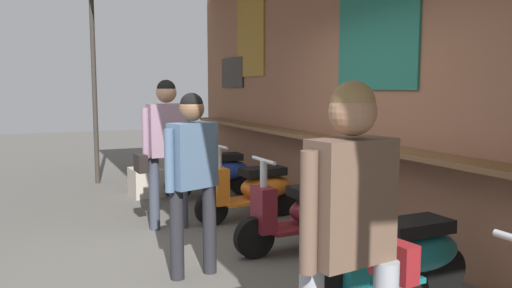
{
  "coord_description": "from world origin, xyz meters",
  "views": [
    {
      "loc": [
        4.23,
        -1.4,
        1.64
      ],
      "look_at": [
        -1.58,
        1.22,
        0.92
      ],
      "focal_mm": 34.89,
      "sensor_mm": 36.0,
      "label": 1
    }
  ],
  "objects_px": {
    "shopper_browsing": "(192,166)",
    "shopper_passing": "(353,221)",
    "scooter_orange": "(254,189)",
    "scooter_teal": "(402,255)",
    "scooter_maroon": "(306,212)",
    "shopper_with_handbag": "(166,138)",
    "merchandise_crate": "(146,182)",
    "scooter_cream": "(190,160)",
    "scooter_blue": "(216,171)"
  },
  "relations": [
    {
      "from": "scooter_blue",
      "to": "scooter_maroon",
      "type": "distance_m",
      "value": 2.72
    },
    {
      "from": "shopper_with_handbag",
      "to": "shopper_passing",
      "type": "distance_m",
      "value": 3.71
    },
    {
      "from": "merchandise_crate",
      "to": "shopper_browsing",
      "type": "bearing_deg",
      "value": -5.0
    },
    {
      "from": "scooter_blue",
      "to": "scooter_cream",
      "type": "bearing_deg",
      "value": -88.78
    },
    {
      "from": "scooter_blue",
      "to": "scooter_teal",
      "type": "height_order",
      "value": "same"
    },
    {
      "from": "scooter_blue",
      "to": "shopper_with_handbag",
      "type": "height_order",
      "value": "shopper_with_handbag"
    },
    {
      "from": "scooter_orange",
      "to": "shopper_passing",
      "type": "xyz_separation_m",
      "value": [
        3.67,
        -1.13,
        0.63
      ]
    },
    {
      "from": "scooter_teal",
      "to": "shopper_with_handbag",
      "type": "relative_size",
      "value": 0.81
    },
    {
      "from": "shopper_with_handbag",
      "to": "merchandise_crate",
      "type": "height_order",
      "value": "shopper_with_handbag"
    },
    {
      "from": "scooter_teal",
      "to": "merchandise_crate",
      "type": "height_order",
      "value": "scooter_teal"
    },
    {
      "from": "scooter_orange",
      "to": "shopper_with_handbag",
      "type": "xyz_separation_m",
      "value": [
        -0.04,
        -1.09,
        0.68
      ]
    },
    {
      "from": "scooter_cream",
      "to": "scooter_maroon",
      "type": "distance_m",
      "value": 4.07
    },
    {
      "from": "shopper_passing",
      "to": "scooter_cream",
      "type": "bearing_deg",
      "value": -17.17
    },
    {
      "from": "scooter_teal",
      "to": "shopper_browsing",
      "type": "distance_m",
      "value": 1.84
    },
    {
      "from": "scooter_orange",
      "to": "scooter_maroon",
      "type": "xyz_separation_m",
      "value": [
        1.29,
        0.0,
        0.0
      ]
    },
    {
      "from": "scooter_maroon",
      "to": "scooter_teal",
      "type": "xyz_separation_m",
      "value": [
        1.43,
        0.0,
        0.0
      ]
    },
    {
      "from": "scooter_maroon",
      "to": "shopper_with_handbag",
      "type": "distance_m",
      "value": 1.84
    },
    {
      "from": "scooter_orange",
      "to": "scooter_maroon",
      "type": "bearing_deg",
      "value": 86.01
    },
    {
      "from": "scooter_teal",
      "to": "merchandise_crate",
      "type": "xyz_separation_m",
      "value": [
        -4.65,
        -0.95,
        -0.18
      ]
    },
    {
      "from": "scooter_orange",
      "to": "shopper_with_handbag",
      "type": "relative_size",
      "value": 0.81
    },
    {
      "from": "scooter_orange",
      "to": "scooter_maroon",
      "type": "height_order",
      "value": "same"
    },
    {
      "from": "scooter_maroon",
      "to": "merchandise_crate",
      "type": "distance_m",
      "value": 3.36
    },
    {
      "from": "scooter_maroon",
      "to": "shopper_with_handbag",
      "type": "bearing_deg",
      "value": -51.53
    },
    {
      "from": "scooter_cream",
      "to": "scooter_teal",
      "type": "relative_size",
      "value": 1.0
    },
    {
      "from": "shopper_browsing",
      "to": "scooter_orange",
      "type": "bearing_deg",
      "value": -59.99
    },
    {
      "from": "shopper_browsing",
      "to": "merchandise_crate",
      "type": "xyz_separation_m",
      "value": [
        -3.43,
        0.3,
        -0.77
      ]
    },
    {
      "from": "scooter_cream",
      "to": "scooter_orange",
      "type": "distance_m",
      "value": 2.79
    },
    {
      "from": "scooter_teal",
      "to": "shopper_passing",
      "type": "distance_m",
      "value": 1.61
    },
    {
      "from": "scooter_blue",
      "to": "shopper_passing",
      "type": "xyz_separation_m",
      "value": [
        5.1,
        -1.13,
        0.63
      ]
    },
    {
      "from": "merchandise_crate",
      "to": "scooter_orange",
      "type": "bearing_deg",
      "value": 26.16
    },
    {
      "from": "shopper_with_handbag",
      "to": "shopper_browsing",
      "type": "height_order",
      "value": "shopper_with_handbag"
    },
    {
      "from": "shopper_passing",
      "to": "shopper_browsing",
      "type": "bearing_deg",
      "value": -4.12
    },
    {
      "from": "merchandise_crate",
      "to": "scooter_cream",
      "type": "bearing_deg",
      "value": 131.85
    },
    {
      "from": "scooter_orange",
      "to": "merchandise_crate",
      "type": "bearing_deg",
      "value": -67.82
    },
    {
      "from": "scooter_cream",
      "to": "merchandise_crate",
      "type": "height_order",
      "value": "scooter_cream"
    },
    {
      "from": "scooter_teal",
      "to": "shopper_passing",
      "type": "bearing_deg",
      "value": 39.48
    },
    {
      "from": "scooter_orange",
      "to": "shopper_browsing",
      "type": "height_order",
      "value": "shopper_browsing"
    },
    {
      "from": "scooter_orange",
      "to": "scooter_teal",
      "type": "relative_size",
      "value": 1.0
    },
    {
      "from": "shopper_passing",
      "to": "merchandise_crate",
      "type": "height_order",
      "value": "shopper_passing"
    },
    {
      "from": "scooter_orange",
      "to": "merchandise_crate",
      "type": "xyz_separation_m",
      "value": [
        -1.93,
        -0.95,
        -0.18
      ]
    },
    {
      "from": "scooter_blue",
      "to": "scooter_maroon",
      "type": "height_order",
      "value": "same"
    },
    {
      "from": "scooter_cream",
      "to": "shopper_with_handbag",
      "type": "relative_size",
      "value": 0.81
    },
    {
      "from": "scooter_maroon",
      "to": "shopper_passing",
      "type": "relative_size",
      "value": 0.84
    },
    {
      "from": "shopper_passing",
      "to": "scooter_teal",
      "type": "bearing_deg",
      "value": -57.04
    },
    {
      "from": "scooter_blue",
      "to": "shopper_with_handbag",
      "type": "bearing_deg",
      "value": 53.12
    },
    {
      "from": "shopper_browsing",
      "to": "shopper_passing",
      "type": "height_order",
      "value": "shopper_passing"
    },
    {
      "from": "scooter_cream",
      "to": "shopper_browsing",
      "type": "bearing_deg",
      "value": 77.18
    },
    {
      "from": "scooter_cream",
      "to": "scooter_blue",
      "type": "xyz_separation_m",
      "value": [
        1.35,
        0.0,
        0.0
      ]
    },
    {
      "from": "scooter_blue",
      "to": "merchandise_crate",
      "type": "bearing_deg",
      "value": -26.69
    },
    {
      "from": "shopper_with_handbag",
      "to": "scooter_maroon",
      "type": "bearing_deg",
      "value": 35.7
    }
  ]
}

